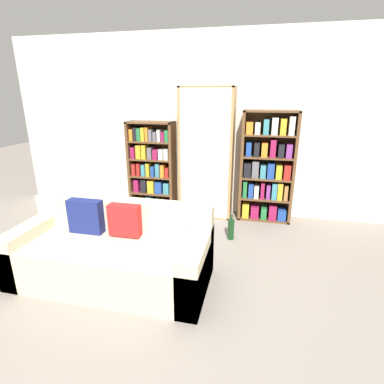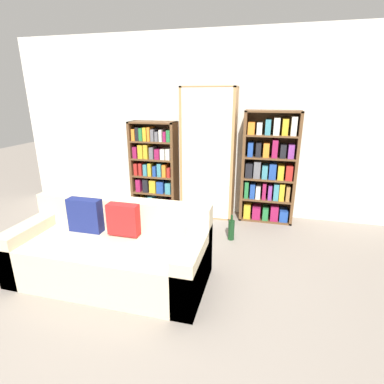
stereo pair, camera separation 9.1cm
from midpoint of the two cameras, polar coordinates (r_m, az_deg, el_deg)
name	(u,v)px [view 2 (the right image)]	position (r m, az deg, el deg)	size (l,w,h in m)	color
ground_plane	(131,314)	(2.86, -10.57, -21.90)	(16.00, 16.00, 0.00)	gray
wall_back	(200,126)	(4.72, 2.04, 12.41)	(6.12, 0.06, 2.70)	silver
couch	(111,252)	(3.22, -14.34, -11.09)	(1.95, 0.85, 0.79)	beige
bookshelf_left	(154,168)	(4.84, -6.64, 4.62)	(0.73, 0.32, 1.42)	brown
display_cabinet	(208,155)	(4.53, 3.72, 7.06)	(0.79, 0.36, 1.93)	#AD7F4C
bookshelf_right	(269,170)	(4.51, 15.01, 4.08)	(0.77, 0.32, 1.61)	brown
wine_bottle	(231,230)	(3.98, 8.15, -7.10)	(0.08, 0.08, 0.34)	#143819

